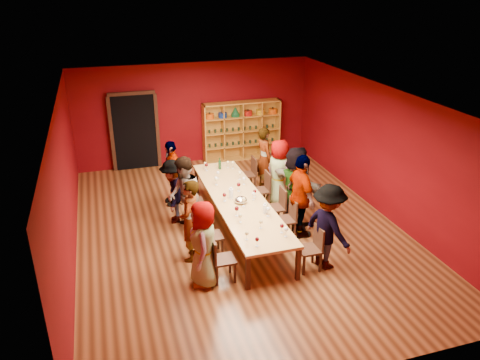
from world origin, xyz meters
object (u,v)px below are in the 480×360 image
chair_person_left_2 (197,210)px  person_right_3 (279,173)px  chair_person_left_3 (191,199)px  chair_person_right_2 (278,205)px  person_left_2 (184,196)px  person_left_3 (173,191)px  person_left_1 (190,221)px  chair_person_left_1 (208,234)px  person_left_4 (172,173)px  tasting_table (239,201)px  shelving_unit (241,128)px  chair_person_right_3 (263,188)px  person_right_4 (264,158)px  person_right_2 (296,186)px  chair_person_right_4 (250,172)px  spittoon_bowl (241,200)px  chair_person_left_4 (183,184)px  chair_person_right_0 (313,246)px  chair_person_left_0 (219,257)px  person_left_0 (203,244)px  person_right_0 (328,227)px  wine_bottle (220,165)px  person_right_1 (301,197)px

chair_person_left_2 → person_right_3: (2.22, 0.71, 0.34)m
chair_person_left_3 → chair_person_right_2: (1.82, -0.87, 0.00)m
person_left_2 → person_left_3: bearing=-164.9°
person_left_1 → person_right_3: person_left_1 is taller
chair_person_left_1 → person_left_4: size_ratio=0.54×
tasting_table → person_left_4: person_left_4 is taller
person_right_3 → shelving_unit: bearing=-23.4°
tasting_table → chair_person_left_1: (-0.91, -0.86, -0.20)m
chair_person_right_3 → person_right_4: 1.17m
person_right_2 → chair_person_right_4: bearing=-8.0°
person_right_4 → spittoon_bowl: size_ratio=6.10×
chair_person_left_2 → spittoon_bowl: same height
person_right_3 → chair_person_left_2: bearing=85.8°
chair_person_left_2 → chair_person_left_3: (0.00, 0.59, 0.00)m
tasting_table → chair_person_left_4: bearing=117.5°
chair_person_left_3 → chair_person_right_2: bearing=-25.4°
chair_person_left_4 → chair_person_right_0: size_ratio=1.00×
person_right_2 → person_left_4: bearing=34.6°
tasting_table → chair_person_left_1: bearing=-136.7°
person_left_3 → person_left_4: (0.14, 0.95, 0.07)m
chair_person_left_0 → person_left_0: person_left_0 is taller
shelving_unit → person_right_0: shelving_unit is taller
chair_person_left_1 → wine_bottle: size_ratio=2.94×
tasting_table → person_left_0: size_ratio=2.72×
tasting_table → spittoon_bowl: (-0.01, -0.20, 0.12)m
tasting_table → person_right_3: size_ratio=2.68×
person_right_1 → person_right_2: bearing=-16.0°
person_left_1 → wine_bottle: (1.31, 2.67, 0.02)m
chair_person_left_1 → person_left_3: 1.73m
shelving_unit → person_left_0: bearing=-113.1°
person_left_3 → person_right_0: person_right_0 is taller
chair_person_left_2 → chair_person_left_4: size_ratio=1.00×
person_left_1 → spittoon_bowl: size_ratio=6.15×
person_left_0 → person_right_1: person_right_1 is taller
person_left_2 → chair_person_right_4: 2.74m
chair_person_left_1 → spittoon_bowl: size_ratio=3.22×
shelving_unit → chair_person_right_0: size_ratio=2.70×
chair_person_left_2 → person_right_2: bearing=-7.0°
chair_person_right_4 → wine_bottle: bearing=-169.9°
person_left_3 → chair_person_right_4: bearing=126.9°
chair_person_left_1 → shelving_unit: bearing=66.0°
person_right_1 → chair_person_left_0: bearing=114.6°
person_left_0 → person_left_3: person_left_0 is taller
person_left_0 → wine_bottle: 3.78m
tasting_table → chair_person_right_3: size_ratio=5.06×
person_left_1 → chair_person_left_2: person_left_1 is taller
tasting_table → person_right_0: person_right_0 is taller
person_left_0 → chair_person_right_0: bearing=98.5°
person_left_3 → chair_person_right_4: size_ratio=1.69×
person_left_0 → chair_person_right_3: bearing=154.3°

